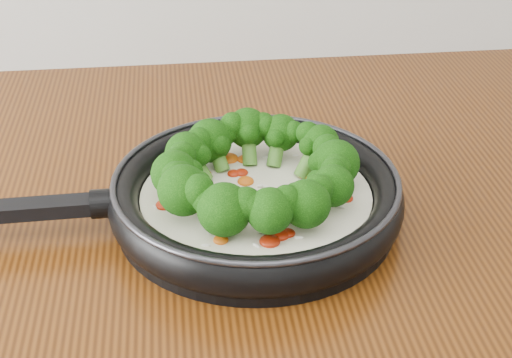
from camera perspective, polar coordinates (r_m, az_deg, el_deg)
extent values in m
cylinder|color=black|center=(0.82, 0.00, -2.65)|extent=(0.31, 0.31, 0.01)
torus|color=black|center=(0.81, 0.00, -1.28)|extent=(0.32, 0.32, 0.03)
torus|color=#2D2D33|center=(0.80, 0.00, 0.01)|extent=(0.31, 0.31, 0.01)
cube|color=black|center=(0.82, -17.06, -2.21)|extent=(0.18, 0.03, 0.02)
cylinder|color=black|center=(0.80, -11.31, -1.81)|extent=(0.03, 0.03, 0.03)
cylinder|color=white|center=(0.81, 0.00, -1.68)|extent=(0.25, 0.25, 0.02)
ellipsoid|color=#A21E07|center=(0.80, 6.78, -1.46)|extent=(0.02, 0.02, 0.01)
ellipsoid|color=#A21E07|center=(0.79, -4.48, -2.10)|extent=(0.03, 0.03, 0.01)
ellipsoid|color=#D4590D|center=(0.74, -2.67, -4.60)|extent=(0.02, 0.02, 0.01)
ellipsoid|color=#A21E07|center=(0.84, -1.09, 0.48)|extent=(0.02, 0.02, 0.01)
ellipsoid|color=#A21E07|center=(0.81, -6.56, -1.09)|extent=(0.02, 0.02, 0.01)
ellipsoid|color=#D4590D|center=(0.78, 3.89, -2.57)|extent=(0.02, 0.02, 0.01)
ellipsoid|color=#A21E07|center=(0.84, -1.70, 0.41)|extent=(0.02, 0.02, 0.01)
ellipsoid|color=#A21E07|center=(0.80, -0.92, -1.44)|extent=(0.02, 0.02, 0.01)
ellipsoid|color=#D4590D|center=(0.84, -4.39, 0.23)|extent=(0.02, 0.02, 0.01)
ellipsoid|color=#A21E07|center=(0.74, 2.42, -4.09)|extent=(0.02, 0.02, 0.01)
ellipsoid|color=#A21E07|center=(0.74, 1.77, -4.21)|extent=(0.03, 0.03, 0.01)
ellipsoid|color=#D4590D|center=(0.84, -3.90, 0.36)|extent=(0.02, 0.02, 0.01)
ellipsoid|color=#A21E07|center=(0.73, 1.04, -4.72)|extent=(0.03, 0.03, 0.01)
ellipsoid|color=#A21E07|center=(0.87, 4.25, 1.51)|extent=(0.02, 0.02, 0.01)
ellipsoid|color=#D4590D|center=(0.84, 3.79, 0.35)|extent=(0.02, 0.02, 0.01)
ellipsoid|color=#A21E07|center=(0.76, 1.01, -3.25)|extent=(0.02, 0.02, 0.01)
ellipsoid|color=#A21E07|center=(0.80, 1.82, -1.16)|extent=(0.03, 0.03, 0.01)
ellipsoid|color=#D4590D|center=(0.87, -2.04, 1.54)|extent=(0.03, 0.03, 0.01)
ellipsoid|color=#A21E07|center=(0.79, 4.18, -1.78)|extent=(0.02, 0.02, 0.01)
ellipsoid|color=#A21E07|center=(0.80, -4.94, -1.44)|extent=(0.03, 0.03, 0.01)
ellipsoid|color=#D4590D|center=(0.87, -0.87, 1.49)|extent=(0.02, 0.02, 0.01)
ellipsoid|color=#A21E07|center=(0.79, -6.93, -1.97)|extent=(0.03, 0.03, 0.01)
ellipsoid|color=#A21E07|center=(0.79, -0.55, -1.68)|extent=(0.03, 0.03, 0.01)
ellipsoid|color=#D4590D|center=(0.83, -0.78, -0.18)|extent=(0.03, 0.03, 0.01)
ellipsoid|color=white|center=(0.73, 0.03, -5.03)|extent=(0.01, 0.01, 0.00)
ellipsoid|color=white|center=(0.81, -0.15, -1.06)|extent=(0.01, 0.01, 0.00)
ellipsoid|color=white|center=(0.82, 0.80, -0.62)|extent=(0.01, 0.01, 0.00)
ellipsoid|color=white|center=(0.83, -1.00, -0.07)|extent=(0.01, 0.01, 0.00)
ellipsoid|color=white|center=(0.82, -5.31, -0.61)|extent=(0.01, 0.01, 0.00)
ellipsoid|color=white|center=(0.82, 0.37, -0.51)|extent=(0.01, 0.01, 0.00)
ellipsoid|color=white|center=(0.86, 6.26, 0.68)|extent=(0.01, 0.00, 0.00)
ellipsoid|color=white|center=(0.82, 5.67, -0.84)|extent=(0.01, 0.01, 0.00)
ellipsoid|color=white|center=(0.81, 0.20, -1.05)|extent=(0.01, 0.01, 0.00)
ellipsoid|color=white|center=(0.79, 6.39, -2.08)|extent=(0.01, 0.01, 0.00)
ellipsoid|color=white|center=(0.79, -7.40, -2.09)|extent=(0.01, 0.01, 0.00)
ellipsoid|color=white|center=(0.85, 5.24, 0.50)|extent=(0.01, 0.01, 0.00)
ellipsoid|color=white|center=(0.79, -7.60, -2.14)|extent=(0.01, 0.01, 0.00)
ellipsoid|color=white|center=(0.80, 0.15, -1.34)|extent=(0.01, 0.01, 0.00)
ellipsoid|color=white|center=(0.78, -1.59, -2.48)|extent=(0.01, 0.01, 0.00)
ellipsoid|color=white|center=(0.79, -3.74, -2.03)|extent=(0.01, 0.00, 0.00)
ellipsoid|color=white|center=(0.88, 3.02, 1.75)|extent=(0.01, 0.00, 0.00)
ellipsoid|color=white|center=(0.74, 3.24, -4.42)|extent=(0.01, 0.01, 0.00)
ellipsoid|color=white|center=(0.85, 3.36, 0.52)|extent=(0.01, 0.01, 0.00)
ellipsoid|color=white|center=(0.80, 0.87, -1.57)|extent=(0.01, 0.01, 0.00)
ellipsoid|color=white|center=(0.80, 4.68, -1.46)|extent=(0.01, 0.00, 0.00)
ellipsoid|color=white|center=(0.88, 0.78, 1.66)|extent=(0.01, 0.01, 0.00)
ellipsoid|color=white|center=(0.73, -3.77, -5.01)|extent=(0.01, 0.01, 0.00)
cylinder|color=#599530|center=(0.81, 4.82, 0.07)|extent=(0.03, 0.02, 0.04)
sphere|color=black|center=(0.81, 6.03, 1.19)|extent=(0.05, 0.05, 0.05)
sphere|color=black|center=(0.82, 5.38, 2.29)|extent=(0.03, 0.03, 0.03)
sphere|color=black|center=(0.79, 6.07, 0.86)|extent=(0.03, 0.03, 0.03)
sphere|color=black|center=(0.80, 4.83, 1.24)|extent=(0.03, 0.03, 0.03)
cylinder|color=#599530|center=(0.84, 3.89, 1.25)|extent=(0.04, 0.03, 0.04)
sphere|color=black|center=(0.84, 4.87, 2.69)|extent=(0.04, 0.04, 0.04)
sphere|color=black|center=(0.84, 3.91, 3.47)|extent=(0.03, 0.03, 0.03)
sphere|color=black|center=(0.82, 5.38, 2.56)|extent=(0.03, 0.03, 0.02)
sphere|color=black|center=(0.83, 3.95, 2.49)|extent=(0.02, 0.02, 0.02)
cylinder|color=#599530|center=(0.86, 1.51, 2.00)|extent=(0.03, 0.04, 0.04)
sphere|color=black|center=(0.86, 1.87, 3.50)|extent=(0.04, 0.04, 0.04)
sphere|color=black|center=(0.86, 0.74, 3.96)|extent=(0.03, 0.03, 0.03)
sphere|color=black|center=(0.85, 2.83, 3.57)|extent=(0.03, 0.03, 0.03)
sphere|color=black|center=(0.85, 1.52, 3.12)|extent=(0.02, 0.02, 0.02)
cylinder|color=#599530|center=(0.86, -0.52, 2.23)|extent=(0.02, 0.03, 0.04)
sphere|color=black|center=(0.87, -0.64, 3.87)|extent=(0.05, 0.05, 0.05)
sphere|color=black|center=(0.86, -1.77, 4.10)|extent=(0.03, 0.03, 0.03)
sphere|color=black|center=(0.86, 0.54, 4.16)|extent=(0.03, 0.03, 0.03)
sphere|color=black|center=(0.85, -0.53, 3.46)|extent=(0.02, 0.02, 0.02)
cylinder|color=#599530|center=(0.85, -2.84, 1.55)|extent=(0.03, 0.03, 0.03)
sphere|color=black|center=(0.85, -3.49, 2.90)|extent=(0.05, 0.05, 0.05)
sphere|color=black|center=(0.84, -4.33, 2.85)|extent=(0.03, 0.03, 0.03)
sphere|color=black|center=(0.86, -2.32, 3.51)|extent=(0.03, 0.03, 0.03)
sphere|color=black|center=(0.84, -2.81, 2.59)|extent=(0.03, 0.03, 0.03)
cylinder|color=#599530|center=(0.83, -4.25, 0.74)|extent=(0.03, 0.03, 0.03)
sphere|color=black|center=(0.83, -5.25, 1.94)|extent=(0.05, 0.05, 0.05)
sphere|color=black|center=(0.81, -5.55, 1.79)|extent=(0.03, 0.03, 0.03)
sphere|color=black|center=(0.84, -4.43, 2.76)|extent=(0.03, 0.03, 0.03)
sphere|color=black|center=(0.82, -4.21, 1.81)|extent=(0.02, 0.02, 0.02)
cylinder|color=#599530|center=(0.80, -4.90, -0.60)|extent=(0.03, 0.02, 0.04)
sphere|color=black|center=(0.79, -6.14, 0.37)|extent=(0.05, 0.05, 0.05)
sphere|color=black|center=(0.77, -5.68, 0.21)|extent=(0.03, 0.03, 0.03)
sphere|color=black|center=(0.80, -5.95, 1.41)|extent=(0.03, 0.03, 0.03)
sphere|color=black|center=(0.79, -4.89, 0.58)|extent=(0.03, 0.03, 0.02)
cylinder|color=#599530|center=(0.77, -4.27, -1.66)|extent=(0.04, 0.03, 0.04)
sphere|color=black|center=(0.75, -5.48, -0.85)|extent=(0.05, 0.05, 0.05)
sphere|color=black|center=(0.74, -4.35, -0.85)|extent=(0.03, 0.03, 0.03)
sphere|color=black|center=(0.76, -6.00, 0.23)|extent=(0.03, 0.03, 0.03)
sphere|color=black|center=(0.76, -4.36, -0.33)|extent=(0.03, 0.03, 0.03)
cylinder|color=#599530|center=(0.75, -1.88, -2.77)|extent=(0.03, 0.04, 0.04)
sphere|color=black|center=(0.73, -2.40, -2.32)|extent=(0.05, 0.05, 0.05)
sphere|color=black|center=(0.72, -0.77, -1.88)|extent=(0.03, 0.03, 0.03)
sphere|color=black|center=(0.73, -3.73, -1.48)|extent=(0.03, 0.03, 0.03)
sphere|color=black|center=(0.74, -1.88, -1.51)|extent=(0.03, 0.03, 0.03)
cylinder|color=#599530|center=(0.74, 0.81, -2.87)|extent=(0.02, 0.03, 0.04)
sphere|color=black|center=(0.72, 1.05, -2.41)|extent=(0.05, 0.05, 0.05)
sphere|color=black|center=(0.72, 2.31, -1.53)|extent=(0.03, 0.03, 0.03)
sphere|color=black|center=(0.72, -0.35, -1.97)|extent=(0.03, 0.03, 0.03)
sphere|color=black|center=(0.73, 0.82, -1.55)|extent=(0.02, 0.02, 0.02)
cylinder|color=#599530|center=(0.75, 2.97, -2.43)|extent=(0.03, 0.04, 0.04)
sphere|color=black|center=(0.73, 3.80, -1.88)|extent=(0.05, 0.05, 0.05)
sphere|color=black|center=(0.74, 4.65, -0.75)|extent=(0.03, 0.03, 0.03)
sphere|color=black|center=(0.72, 2.49, -1.80)|extent=(0.03, 0.03, 0.03)
sphere|color=black|center=(0.74, 2.98, -1.16)|extent=(0.02, 0.02, 0.02)
cylinder|color=#599530|center=(0.78, 4.60, -1.32)|extent=(0.04, 0.03, 0.04)
sphere|color=black|center=(0.77, 5.81, -0.50)|extent=(0.04, 0.04, 0.04)
sphere|color=black|center=(0.78, 5.83, 0.64)|extent=(0.03, 0.03, 0.03)
sphere|color=black|center=(0.75, 5.14, -0.65)|extent=(0.03, 0.03, 0.03)
sphere|color=black|center=(0.77, 4.60, -0.10)|extent=(0.02, 0.02, 0.02)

